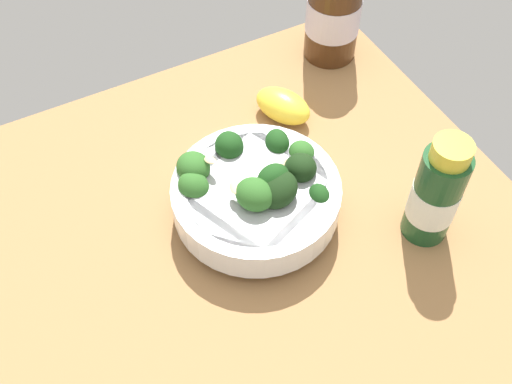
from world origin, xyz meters
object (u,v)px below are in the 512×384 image
at_px(lemon_wedge, 283,106).
at_px(bottle_short, 334,10).
at_px(bowl_of_broccoli, 255,192).
at_px(bottle_tall, 436,194).

relative_size(lemon_wedge, bottle_short, 0.49).
bearing_deg(bowl_of_broccoli, lemon_wedge, 139.22).
bearing_deg(lemon_wedge, bottle_short, 123.56).
bearing_deg(bottle_short, lemon_wedge, -56.44).
distance_m(bowl_of_broccoli, lemon_wedge, 0.16).
xyz_separation_m(bowl_of_broccoli, lemon_wedge, (-0.12, 0.10, -0.02)).
bearing_deg(bottle_tall, bottle_short, 167.69).
bearing_deg(bottle_tall, bowl_of_broccoli, -125.08).
xyz_separation_m(bowl_of_broccoli, bottle_tall, (0.11, 0.16, 0.03)).
xyz_separation_m(bottle_tall, bottle_short, (-0.31, 0.07, 0.01)).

